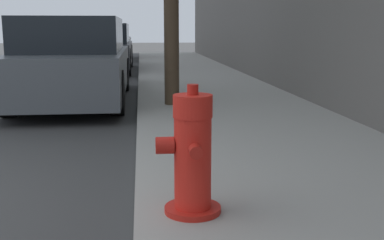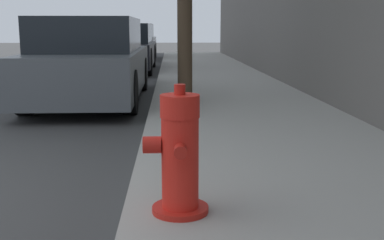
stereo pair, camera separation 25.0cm
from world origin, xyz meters
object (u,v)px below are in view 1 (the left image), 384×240
Objects in this scene: parked_car_near at (75,62)px; parked_car_far at (107,43)px; fire_hydrant at (192,156)px; parked_car_mid at (100,48)px.

parked_car_far is at bearing 91.10° from parked_car_near.
fire_hydrant is 0.20× the size of parked_car_far.
parked_car_far reaches higher than parked_car_near.
parked_car_near is at bearing -88.90° from parked_car_far.
parked_car_near reaches higher than parked_car_mid.
parked_car_near is 1.14× the size of parked_car_far.
parked_car_mid reaches higher than fire_hydrant.
parked_car_mid is at bearing -88.31° from parked_car_far.
parked_car_far reaches higher than fire_hydrant.
fire_hydrant is 0.17× the size of parked_car_mid.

